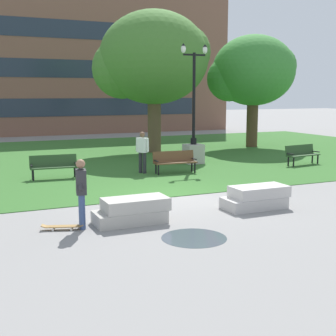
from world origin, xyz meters
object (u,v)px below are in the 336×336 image
(concrete_block_left, at_px, (256,198))
(person_bystander_far_lawn, at_px, (142,150))
(concrete_block_center, at_px, (132,211))
(skateboard, at_px, (63,226))
(lamp_post_left, at_px, (194,140))
(park_bench_near_right, at_px, (54,165))
(park_bench_far_left, at_px, (302,153))
(park_bench_near_left, at_px, (175,161))
(person_skateboarder, at_px, (81,190))

(concrete_block_left, distance_m, person_bystander_far_lawn, 6.95)
(concrete_block_center, relative_size, skateboard, 1.84)
(lamp_post_left, bearing_deg, park_bench_near_right, -168.76)
(park_bench_far_left, height_order, person_bystander_far_lawn, person_bystander_far_lawn)
(concrete_block_center, xyz_separation_m, skateboard, (-1.77, 0.08, -0.22))
(park_bench_near_left, distance_m, person_bystander_far_lawn, 1.40)
(park_bench_near_right, bearing_deg, park_bench_far_left, -5.24)
(person_bystander_far_lawn, bearing_deg, park_bench_near_left, -22.54)
(park_bench_near_right, distance_m, person_bystander_far_lawn, 3.61)
(lamp_post_left, bearing_deg, concrete_block_left, -105.04)
(skateboard, height_order, park_bench_far_left, park_bench_far_left)
(park_bench_near_left, bearing_deg, park_bench_near_right, 171.00)
(person_skateboarder, relative_size, lamp_post_left, 0.31)
(concrete_block_left, xyz_separation_m, park_bench_near_right, (-4.47, 7.10, 0.23))
(park_bench_far_left, bearing_deg, concrete_block_left, -137.70)
(person_skateboarder, relative_size, park_bench_far_left, 0.92)
(concrete_block_left, xyz_separation_m, person_skateboarder, (-5.09, 0.01, 0.66))
(concrete_block_center, relative_size, park_bench_near_right, 1.03)
(concrete_block_center, height_order, park_bench_near_right, park_bench_near_right)
(lamp_post_left, bearing_deg, skateboard, -133.05)
(park_bench_far_left, bearing_deg, park_bench_near_right, 174.76)
(person_skateboarder, height_order, skateboard, person_skateboarder)
(park_bench_near_right, bearing_deg, lamp_post_left, 11.24)
(person_bystander_far_lawn, bearing_deg, concrete_block_center, -112.85)
(park_bench_near_right, bearing_deg, person_skateboarder, -94.99)
(skateboard, relative_size, park_bench_near_right, 0.56)
(concrete_block_left, relative_size, skateboard, 1.84)
(concrete_block_left, relative_size, park_bench_near_right, 1.04)
(concrete_block_left, distance_m, lamp_post_left, 8.78)
(concrete_block_left, relative_size, lamp_post_left, 0.35)
(concrete_block_left, height_order, skateboard, concrete_block_left)
(concrete_block_center, bearing_deg, park_bench_near_right, 95.41)
(person_skateboarder, distance_m, lamp_post_left, 11.19)
(park_bench_near_left, distance_m, park_bench_far_left, 6.36)
(person_skateboarder, xyz_separation_m, lamp_post_left, (7.35, 8.44, 0.15))
(concrete_block_left, xyz_separation_m, skateboard, (-5.56, 0.07, -0.22))
(skateboard, height_order, park_bench_near_right, park_bench_near_right)
(person_bystander_far_lawn, bearing_deg, concrete_block_left, -82.54)
(skateboard, distance_m, lamp_post_left, 11.51)
(park_bench_far_left, bearing_deg, person_skateboarder, -152.70)
(concrete_block_left, xyz_separation_m, park_bench_far_left, (6.68, 6.08, 0.23))
(park_bench_far_left, bearing_deg, lamp_post_left, 151.85)
(concrete_block_center, xyz_separation_m, park_bench_far_left, (10.48, 6.10, 0.23))
(concrete_block_left, height_order, park_bench_near_right, park_bench_near_right)
(concrete_block_center, relative_size, park_bench_far_left, 1.02)
(park_bench_near_left, bearing_deg, lamp_post_left, 47.23)
(park_bench_near_right, relative_size, person_bystander_far_lawn, 1.07)
(person_skateboarder, relative_size, skateboard, 1.66)
(park_bench_near_right, height_order, park_bench_far_left, same)
(park_bench_near_right, bearing_deg, skateboard, -98.81)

